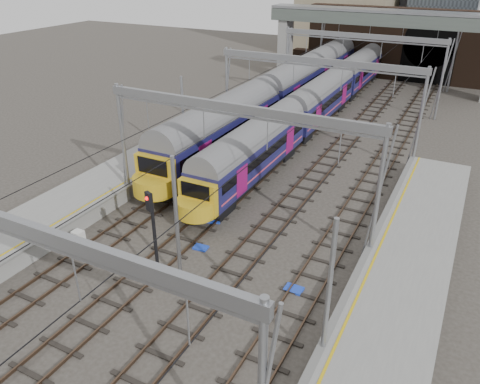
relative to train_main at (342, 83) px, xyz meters
The scene contains 13 objects.
ground 37.14m from the train_main, 86.91° to the right, with size 160.00×160.00×0.00m, color #38332D.
platform_left 35.51m from the train_main, 103.34° to the right, with size 4.32×55.00×1.12m.
tracks 22.22m from the train_main, 84.81° to the right, with size 14.40×80.00×0.22m.
overhead_line 16.20m from the train_main, 82.66° to the right, with size 16.80×80.00×8.00m.
retaining_wall 15.43m from the train_main, 77.16° to the left, with size 28.00×2.75×9.00m.
overbridge 10.43m from the train_main, 77.46° to the left, with size 28.00×3.00×9.25m.
train_main is the anchor object (origin of this frame).
train_second 4.78m from the train_main, 146.89° to the right, with size 3.04×52.76×5.16m.
signal_near_centre 35.67m from the train_main, 88.32° to the right, with size 0.41×0.48×5.28m.
relay_cabinet 35.57m from the train_main, 97.60° to the right, with size 0.62×0.51×1.23m, color silver.
equip_cover_a 32.06m from the train_main, 87.64° to the right, with size 0.82×0.58×0.10m, color blue.
equip_cover_b 29.07m from the train_main, 89.08° to the right, with size 0.86×0.61×0.10m, color blue.
equip_cover_c 33.89m from the train_main, 77.30° to the right, with size 0.92×0.65×0.11m, color blue.
Camera 1 is at (11.60, -13.83, 15.07)m, focal length 35.00 mm.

